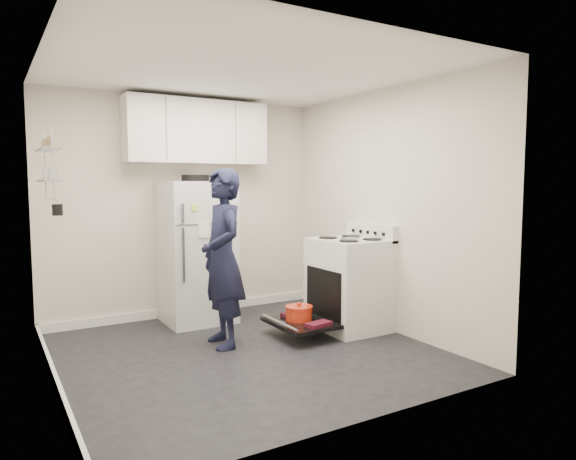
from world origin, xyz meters
TOP-DOWN VIEW (x-y plane):
  - room at (-0.03, 0.03)m, footprint 3.21×3.21m
  - electric_range at (1.26, 0.15)m, footprint 0.66×0.76m
  - open_oven_door at (0.68, 0.17)m, footprint 0.55×0.70m
  - refrigerator at (0.01, 1.25)m, footprint 0.72×0.74m
  - upper_cabinets at (0.10, 1.43)m, footprint 1.60×0.33m
  - wall_shelf_rack at (-1.52, 0.49)m, footprint 0.14×0.60m
  - person at (-0.09, 0.30)m, footprint 0.44×0.64m

SIDE VIEW (x-z plane):
  - open_oven_door at x=0.68m, z-range 0.07..0.29m
  - electric_range at x=1.26m, z-range -0.08..1.02m
  - refrigerator at x=0.01m, z-range -0.03..1.59m
  - person at x=-0.09m, z-range 0.00..1.67m
  - room at x=-0.03m, z-range -0.05..2.46m
  - wall_shelf_rack at x=-1.52m, z-range 1.37..1.98m
  - upper_cabinets at x=0.10m, z-range 1.75..2.45m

